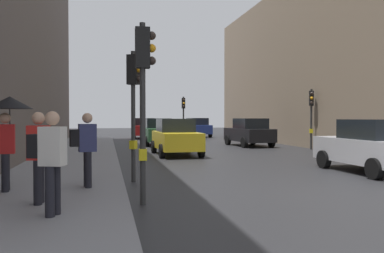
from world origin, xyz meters
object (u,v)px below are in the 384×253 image
at_px(pedestrian_with_grey_backpack, 86,145).
at_px(pedestrian_in_red_jacket, 39,154).
at_px(car_yellow_taxi, 176,137).
at_px(pedestrian_with_umbrella, 8,117).
at_px(traffic_light_mid_street, 311,108).
at_px(traffic_light_near_left, 144,80).
at_px(traffic_light_near_right, 134,92).
at_px(car_red_sedan, 144,128).
at_px(traffic_light_far_median, 183,110).
at_px(car_green_estate, 158,132).
at_px(pedestrian_with_black_backpack, 50,157).
at_px(car_dark_suv, 249,132).
at_px(car_silver_hatchback, 372,146).
at_px(car_blue_van, 197,127).

bearing_deg(pedestrian_with_grey_backpack, pedestrian_in_red_jacket, -115.12).
distance_m(car_yellow_taxi, pedestrian_with_umbrella, 10.84).
relative_size(pedestrian_with_umbrella, pedestrian_in_red_jacket, 1.21).
height_order(traffic_light_mid_street, traffic_light_near_left, traffic_light_near_left).
bearing_deg(traffic_light_near_right, pedestrian_with_umbrella, -149.54).
height_order(traffic_light_near_left, car_red_sedan, traffic_light_near_left).
xyz_separation_m(traffic_light_far_median, car_yellow_taxi, (-2.71, -12.19, -1.52)).
height_order(traffic_light_far_median, pedestrian_with_umbrella, traffic_light_far_median).
distance_m(car_green_estate, pedestrian_with_grey_backpack, 16.81).
bearing_deg(pedestrian_with_black_backpack, car_dark_suv, 59.90).
relative_size(traffic_light_near_right, car_silver_hatchback, 0.87).
xyz_separation_m(car_red_sedan, pedestrian_with_black_backpack, (-4.08, -27.61, 0.29)).
bearing_deg(car_green_estate, car_dark_suv, -21.91).
distance_m(traffic_light_mid_street, pedestrian_with_umbrella, 17.43).
relative_size(traffic_light_near_left, pedestrian_in_red_jacket, 2.14).
bearing_deg(traffic_light_near_left, car_yellow_taxi, 76.76).
height_order(traffic_light_far_median, pedestrian_in_red_jacket, traffic_light_far_median).
bearing_deg(pedestrian_with_grey_backpack, traffic_light_mid_street, 42.61).
bearing_deg(car_silver_hatchback, car_red_sedan, 103.12).
distance_m(car_yellow_taxi, pedestrian_with_black_backpack, 12.62).
distance_m(traffic_light_far_median, car_dark_suv, 7.93).
xyz_separation_m(traffic_light_far_median, car_silver_hatchback, (2.56, -19.61, -1.52)).
bearing_deg(pedestrian_with_grey_backpack, pedestrian_with_black_backpack, -99.31).
bearing_deg(traffic_light_near_right, car_silver_hatchback, 1.41).
bearing_deg(car_dark_suv, car_red_sedan, 117.84).
xyz_separation_m(car_silver_hatchback, car_red_sedan, (-5.39, 23.13, 0.00)).
xyz_separation_m(traffic_light_far_median, car_blue_van, (2.23, 5.03, -1.52)).
xyz_separation_m(traffic_light_near_right, car_red_sedan, (2.39, 23.32, -1.67)).
height_order(car_blue_van, pedestrian_in_red_jacket, pedestrian_in_red_jacket).
bearing_deg(pedestrian_with_black_backpack, pedestrian_with_umbrella, 115.63).
xyz_separation_m(car_dark_suv, car_silver_hatchback, (-0.29, -12.37, 0.00)).
bearing_deg(traffic_light_mid_street, car_blue_van, 101.41).
xyz_separation_m(traffic_light_near_right, car_silver_hatchback, (7.78, 0.19, -1.67)).
distance_m(traffic_light_mid_street, car_blue_van, 15.93).
relative_size(traffic_light_mid_street, car_red_sedan, 0.81).
distance_m(pedestrian_with_black_backpack, pedestrian_in_red_jacket, 1.07).
height_order(traffic_light_near_left, car_silver_hatchback, traffic_light_near_left).
bearing_deg(traffic_light_near_left, pedestrian_with_black_backpack, -143.63).
bearing_deg(pedestrian_in_red_jacket, car_silver_hatchback, 19.42).
relative_size(car_silver_hatchback, pedestrian_in_red_jacket, 2.39).
relative_size(traffic_light_near_left, car_blue_van, 0.88).
xyz_separation_m(car_blue_van, pedestrian_with_umbrella, (-10.36, -26.56, 0.96)).
bearing_deg(traffic_light_far_median, car_green_estate, -118.24).
bearing_deg(pedestrian_in_red_jacket, car_dark_suv, 57.44).
xyz_separation_m(traffic_light_mid_street, car_silver_hatchback, (-2.80, -9.10, -1.49)).
bearing_deg(pedestrian_with_umbrella, car_green_estate, 71.74).
bearing_deg(car_dark_suv, traffic_light_mid_street, -52.51).
bearing_deg(pedestrian_with_umbrella, traffic_light_far_median, 69.28).
bearing_deg(car_blue_van, traffic_light_near_left, -104.94).
bearing_deg(pedestrian_with_umbrella, pedestrian_with_grey_backpack, 4.35).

